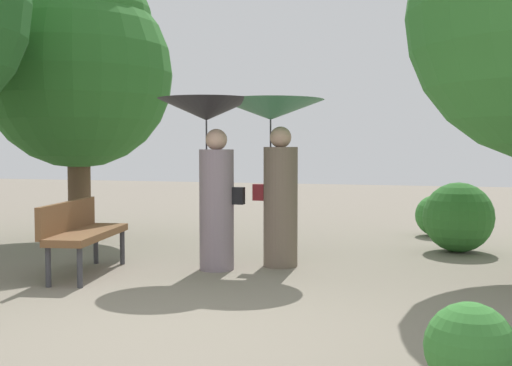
# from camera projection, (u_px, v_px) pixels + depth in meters

# --- Properties ---
(ground_plane) EXTENTS (40.00, 40.00, 0.00)m
(ground_plane) POSITION_uv_depth(u_px,v_px,m) (159.00, 322.00, 5.24)
(ground_plane) COLOR gray
(person_left) EXTENTS (1.15, 1.15, 2.02)m
(person_left) POSITION_uv_depth(u_px,v_px,m) (211.00, 151.00, 7.44)
(person_left) COLOR gray
(person_left) RESTS_ON ground
(person_right) EXTENTS (1.30, 1.30, 2.02)m
(person_right) POSITION_uv_depth(u_px,v_px,m) (274.00, 147.00, 7.65)
(person_right) COLOR #6B5B4C
(person_right) RESTS_ON ground
(park_bench) EXTENTS (0.75, 1.56, 0.83)m
(park_bench) POSITION_uv_depth(u_px,v_px,m) (81.00, 230.00, 7.18)
(park_bench) COLOR #38383D
(park_bench) RESTS_ON ground
(tree_mid_left) EXTENTS (2.89, 2.89, 4.42)m
(tree_mid_left) POSITION_uv_depth(u_px,v_px,m) (77.00, 59.00, 9.65)
(tree_mid_left) COLOR brown
(tree_mid_left) RESTS_ON ground
(bush_path_left) EXTENTS (0.53, 0.53, 0.53)m
(bush_path_left) POSITION_uv_depth(u_px,v_px,m) (470.00, 348.00, 3.72)
(bush_path_left) COLOR #387F33
(bush_path_left) RESTS_ON ground
(bush_path_right) EXTENTS (0.67, 0.67, 0.67)m
(bush_path_right) POSITION_uv_depth(u_px,v_px,m) (436.00, 215.00, 10.34)
(bush_path_right) COLOR #387F33
(bush_path_right) RESTS_ON ground
(bush_behind_bench) EXTENTS (0.97, 0.97, 0.97)m
(bush_behind_bench) POSITION_uv_depth(u_px,v_px,m) (458.00, 217.00, 8.73)
(bush_behind_bench) COLOR #2D6B28
(bush_behind_bench) RESTS_ON ground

